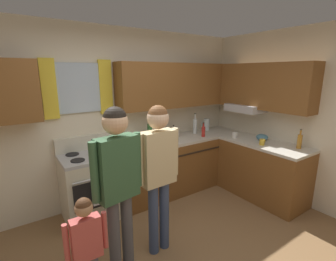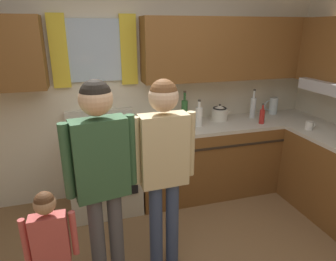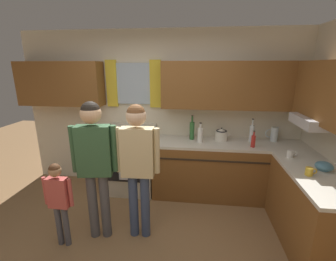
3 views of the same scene
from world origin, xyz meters
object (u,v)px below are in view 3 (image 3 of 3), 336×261
at_px(bottle_tall_clear, 252,133).
at_px(mixing_bowl, 324,166).
at_px(stovetop_kettle, 221,134).
at_px(stove_oven, 132,163).
at_px(bottle_wine_green, 192,130).
at_px(mug_mustard_yellow, 310,171).
at_px(bottle_milk_white, 200,135).
at_px(adult_in_plaid, 138,157).
at_px(bottle_sauce_red, 253,141).
at_px(water_pitcher, 274,134).
at_px(adult_holding_child, 95,156).
at_px(small_child, 58,196).
at_px(mug_ceramic_white, 290,154).

relative_size(bottle_tall_clear, mixing_bowl, 1.97).
bearing_deg(stovetop_kettle, stove_oven, -175.63).
distance_m(bottle_tall_clear, mixing_bowl, 1.13).
relative_size(bottle_wine_green, mug_mustard_yellow, 3.28).
distance_m(bottle_milk_white, mug_mustard_yellow, 1.53).
relative_size(stove_oven, adult_in_plaid, 0.67).
distance_m(stove_oven, bottle_sauce_red, 1.96).
bearing_deg(stovetop_kettle, water_pitcher, 4.82).
height_order(adult_holding_child, adult_in_plaid, adult_holding_child).
height_order(bottle_wine_green, adult_holding_child, adult_holding_child).
relative_size(mug_mustard_yellow, adult_in_plaid, 0.07).
relative_size(bottle_tall_clear, stovetop_kettle, 1.34).
bearing_deg(small_child, adult_in_plaid, 17.86).
bearing_deg(mixing_bowl, adult_in_plaid, -174.12).
distance_m(mug_ceramic_white, adult_in_plaid, 1.96).
xyz_separation_m(bottle_sauce_red, small_child, (-2.33, -1.19, -0.35)).
bearing_deg(small_child, bottle_tall_clear, 31.54).
xyz_separation_m(bottle_wine_green, small_child, (-1.44, -1.46, -0.41)).
bearing_deg(bottle_sauce_red, stovetop_kettle, 147.95).
bearing_deg(water_pitcher, stove_oven, -175.47).
relative_size(mixing_bowl, small_child, 0.18).
relative_size(bottle_tall_clear, mug_ceramic_white, 2.92).
xyz_separation_m(stove_oven, bottle_tall_clear, (1.90, 0.09, 0.57)).
xyz_separation_m(bottle_milk_white, water_pitcher, (1.14, 0.21, -0.01)).
bearing_deg(small_child, mug_mustard_yellow, 7.01).
bearing_deg(stovetop_kettle, adult_holding_child, -140.54).
bearing_deg(stovetop_kettle, bottle_tall_clear, -2.07).
xyz_separation_m(mug_mustard_yellow, water_pitcher, (-0.02, 1.19, 0.07)).
height_order(bottle_milk_white, water_pitcher, bottle_milk_white).
xyz_separation_m(bottle_sauce_red, stovetop_kettle, (-0.43, 0.27, 0.00)).
xyz_separation_m(bottle_milk_white, adult_in_plaid, (-0.72, -1.04, 0.02)).
distance_m(mug_ceramic_white, small_child, 2.87).
height_order(bottle_sauce_red, stovetop_kettle, bottle_sauce_red).
distance_m(mug_ceramic_white, water_pitcher, 0.69).
relative_size(bottle_tall_clear, adult_in_plaid, 0.22).
distance_m(bottle_milk_white, stovetop_kettle, 0.36).
bearing_deg(stovetop_kettle, adult_in_plaid, -131.49).
bearing_deg(stovetop_kettle, mug_mustard_yellow, -53.57).
bearing_deg(adult_in_plaid, bottle_milk_white, 55.56).
height_order(bottle_wine_green, mug_mustard_yellow, bottle_wine_green).
bearing_deg(water_pitcher, bottle_wine_green, -176.79).
relative_size(stovetop_kettle, adult_in_plaid, 0.17).
xyz_separation_m(stovetop_kettle, adult_holding_child, (-1.53, -1.26, 0.06)).
bearing_deg(adult_holding_child, mug_mustard_yellow, 3.26).
bearing_deg(mug_ceramic_white, adult_in_plaid, -162.97).
bearing_deg(adult_in_plaid, stove_oven, 110.34).
bearing_deg(mixing_bowl, bottle_milk_white, 149.15).
height_order(bottle_milk_white, adult_holding_child, adult_holding_child).
bearing_deg(mug_mustard_yellow, stovetop_kettle, 126.43).
bearing_deg(mug_mustard_yellow, adult_holding_child, -176.74).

